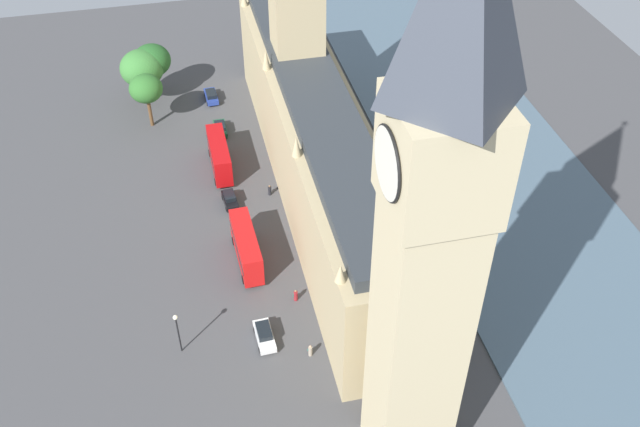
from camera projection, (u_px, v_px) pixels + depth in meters
ground_plane at (304, 196)px, 103.01m from camera, size 140.03×140.03×0.00m
river_thames at (489, 168)px, 107.81m from camera, size 28.08×126.02×0.25m
parliament_building at (315, 137)px, 98.41m from camera, size 10.81×70.03×32.36m
clock_tower at (431, 235)px, 53.34m from camera, size 7.79×7.79×56.80m
car_blue_kerbside at (211, 96)px, 121.86m from camera, size 2.14×4.85×1.74m
car_dark_green_far_end at (220, 128)px, 114.51m from camera, size 1.99×4.56×1.74m
double_decker_bus_under_trees at (219, 155)px, 106.12m from camera, size 2.72×10.52×4.75m
car_black_midblock at (230, 199)px, 101.06m from camera, size 2.11×4.31×1.74m
double_decker_bus_corner at (246, 246)px, 91.21m from camera, size 2.94×10.58×4.75m
car_white_by_river_gate at (264, 335)px, 82.54m from camera, size 2.13×4.81×1.74m
pedestrian_trailing at (296, 296)px, 87.34m from camera, size 0.68×0.60×1.70m
pedestrian_leading at (270, 190)px, 102.74m from camera, size 0.51×0.61×1.69m
pedestrian_near_tower at (310, 351)px, 80.99m from camera, size 0.65×0.69×1.64m
plane_tree_opposite_hall at (152, 61)px, 118.81m from camera, size 6.27×6.27×9.65m
plane_tree_slot_10 at (142, 68)px, 117.73m from camera, size 7.14×7.14×9.56m
plane_tree_slot_11 at (146, 89)px, 112.30m from camera, size 5.27×5.27×9.09m
street_lamp_slot_12 at (177, 326)px, 79.19m from camera, size 0.56×0.56×6.01m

